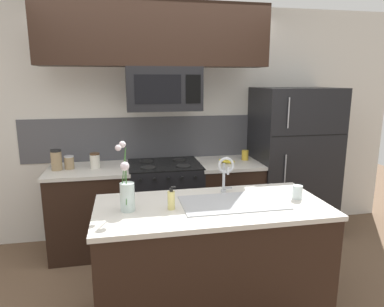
{
  "coord_description": "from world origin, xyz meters",
  "views": [
    {
      "loc": [
        -0.4,
        -2.63,
        1.8
      ],
      "look_at": [
        0.17,
        0.27,
        1.16
      ],
      "focal_mm": 32.0,
      "sensor_mm": 36.0,
      "label": 1
    }
  ],
  "objects_px": {
    "banana_bunch": "(227,161)",
    "sink_faucet": "(226,170)",
    "storage_jar_short": "(95,161)",
    "dish_soap_bottle": "(171,200)",
    "refrigerator": "(291,163)",
    "stove_range": "(165,204)",
    "storage_jar_medium": "(69,162)",
    "microwave": "(163,89)",
    "drinking_glass": "(297,192)",
    "flower_vase": "(127,193)",
    "coffee_tin": "(245,155)",
    "storage_jar_tall": "(56,160)"
  },
  "relations": [
    {
      "from": "banana_bunch",
      "to": "sink_faucet",
      "type": "height_order",
      "value": "sink_faucet"
    },
    {
      "from": "storage_jar_short",
      "to": "dish_soap_bottle",
      "type": "distance_m",
      "value": 1.43
    },
    {
      "from": "refrigerator",
      "to": "banana_bunch",
      "type": "height_order",
      "value": "refrigerator"
    },
    {
      "from": "stove_range",
      "to": "storage_jar_medium",
      "type": "relative_size",
      "value": 6.92
    },
    {
      "from": "refrigerator",
      "to": "banana_bunch",
      "type": "relative_size",
      "value": 9.06
    },
    {
      "from": "stove_range",
      "to": "microwave",
      "type": "bearing_deg",
      "value": -89.84
    },
    {
      "from": "dish_soap_bottle",
      "to": "drinking_glass",
      "type": "distance_m",
      "value": 0.97
    },
    {
      "from": "banana_bunch",
      "to": "flower_vase",
      "type": "distance_m",
      "value": 1.62
    },
    {
      "from": "microwave",
      "to": "coffee_tin",
      "type": "bearing_deg",
      "value": 4.4
    },
    {
      "from": "storage_jar_tall",
      "to": "sink_faucet",
      "type": "bearing_deg",
      "value": -35.78
    },
    {
      "from": "drinking_glass",
      "to": "flower_vase",
      "type": "relative_size",
      "value": 0.22
    },
    {
      "from": "stove_range",
      "to": "banana_bunch",
      "type": "xyz_separation_m",
      "value": [
        0.68,
        -0.06,
        0.47
      ]
    },
    {
      "from": "stove_range",
      "to": "storage_jar_short",
      "type": "xyz_separation_m",
      "value": [
        -0.71,
        0.01,
        0.53
      ]
    },
    {
      "from": "refrigerator",
      "to": "storage_jar_short",
      "type": "distance_m",
      "value": 2.2
    },
    {
      "from": "refrigerator",
      "to": "banana_bunch",
      "type": "distance_m",
      "value": 0.81
    },
    {
      "from": "drinking_glass",
      "to": "dish_soap_bottle",
      "type": "bearing_deg",
      "value": -178.39
    },
    {
      "from": "storage_jar_tall",
      "to": "microwave",
      "type": "bearing_deg",
      "value": -1.02
    },
    {
      "from": "coffee_tin",
      "to": "drinking_glass",
      "type": "distance_m",
      "value": 1.31
    },
    {
      "from": "drinking_glass",
      "to": "stove_range",
      "type": "bearing_deg",
      "value": 124.72
    },
    {
      "from": "refrigerator",
      "to": "sink_faucet",
      "type": "distance_m",
      "value": 1.57
    },
    {
      "from": "storage_jar_short",
      "to": "banana_bunch",
      "type": "relative_size",
      "value": 0.82
    },
    {
      "from": "storage_jar_medium",
      "to": "banana_bunch",
      "type": "bearing_deg",
      "value": -3.05
    },
    {
      "from": "sink_faucet",
      "to": "storage_jar_short",
      "type": "bearing_deg",
      "value": 135.61
    },
    {
      "from": "sink_faucet",
      "to": "banana_bunch",
      "type": "bearing_deg",
      "value": 71.93
    },
    {
      "from": "banana_bunch",
      "to": "sink_faucet",
      "type": "relative_size",
      "value": 0.62
    },
    {
      "from": "storage_jar_tall",
      "to": "dish_soap_bottle",
      "type": "distance_m",
      "value": 1.61
    },
    {
      "from": "sink_faucet",
      "to": "dish_soap_bottle",
      "type": "bearing_deg",
      "value": -152.78
    },
    {
      "from": "storage_jar_medium",
      "to": "flower_vase",
      "type": "relative_size",
      "value": 0.28
    },
    {
      "from": "refrigerator",
      "to": "drinking_glass",
      "type": "height_order",
      "value": "refrigerator"
    },
    {
      "from": "microwave",
      "to": "banana_bunch",
      "type": "distance_m",
      "value": 1.03
    },
    {
      "from": "microwave",
      "to": "coffee_tin",
      "type": "height_order",
      "value": "microwave"
    },
    {
      "from": "storage_jar_tall",
      "to": "dish_soap_bottle",
      "type": "xyz_separation_m",
      "value": [
        0.98,
        -1.28,
        -0.04
      ]
    },
    {
      "from": "dish_soap_bottle",
      "to": "flower_vase",
      "type": "height_order",
      "value": "flower_vase"
    },
    {
      "from": "microwave",
      "to": "refrigerator",
      "type": "distance_m",
      "value": 1.71
    },
    {
      "from": "stove_range",
      "to": "storage_jar_tall",
      "type": "xyz_separation_m",
      "value": [
        -1.09,
        -0.0,
        0.55
      ]
    },
    {
      "from": "stove_range",
      "to": "storage_jar_tall",
      "type": "relative_size",
      "value": 4.44
    },
    {
      "from": "drinking_glass",
      "to": "flower_vase",
      "type": "xyz_separation_m",
      "value": [
        -1.28,
        0.0,
        0.08
      ]
    },
    {
      "from": "storage_jar_short",
      "to": "refrigerator",
      "type": "bearing_deg",
      "value": 0.32
    },
    {
      "from": "banana_bunch",
      "to": "sink_faucet",
      "type": "bearing_deg",
      "value": -108.07
    },
    {
      "from": "coffee_tin",
      "to": "storage_jar_medium",
      "type": "bearing_deg",
      "value": -179.29
    },
    {
      "from": "storage_jar_tall",
      "to": "sink_faucet",
      "type": "xyz_separation_m",
      "value": [
        1.45,
        -1.04,
        0.09
      ]
    },
    {
      "from": "storage_jar_short",
      "to": "drinking_glass",
      "type": "xyz_separation_m",
      "value": [
        1.58,
        -1.26,
        -0.03
      ]
    },
    {
      "from": "drinking_glass",
      "to": "flower_vase",
      "type": "distance_m",
      "value": 1.28
    },
    {
      "from": "storage_jar_short",
      "to": "sink_faucet",
      "type": "distance_m",
      "value": 1.51
    },
    {
      "from": "flower_vase",
      "to": "refrigerator",
      "type": "bearing_deg",
      "value": 33.97
    },
    {
      "from": "stove_range",
      "to": "storage_jar_tall",
      "type": "distance_m",
      "value": 1.22
    },
    {
      "from": "refrigerator",
      "to": "sink_faucet",
      "type": "height_order",
      "value": "refrigerator"
    },
    {
      "from": "flower_vase",
      "to": "dish_soap_bottle",
      "type": "bearing_deg",
      "value": -5.72
    },
    {
      "from": "stove_range",
      "to": "dish_soap_bottle",
      "type": "height_order",
      "value": "dish_soap_bottle"
    },
    {
      "from": "microwave",
      "to": "banana_bunch",
      "type": "bearing_deg",
      "value": -3.41
    }
  ]
}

